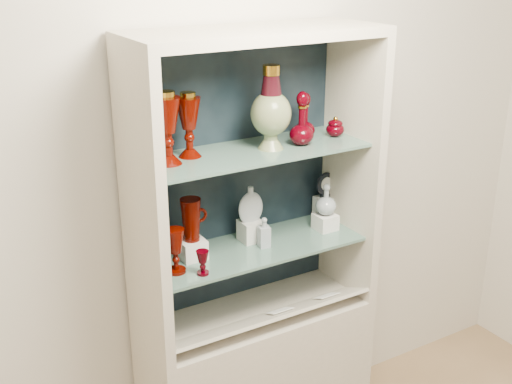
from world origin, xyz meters
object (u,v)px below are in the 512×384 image
ruby_pitcher (191,220)px  clear_round_decanter (326,200)px  cobalt_goblet (159,259)px  flat_flask (251,203)px  lidded_bowl (335,126)px  pedestal_lamp_left (167,128)px  ruby_decanter_b (302,117)px  pedestal_lamp_right (189,125)px  enamel_urn (271,108)px  ruby_goblet_tall (176,251)px  ruby_goblet_small (203,263)px  clear_square_bottle (264,232)px  ruby_decanter_a (305,113)px  cameo_medallion (325,185)px

ruby_pitcher → clear_round_decanter: size_ratio=1.29×
cobalt_goblet → flat_flask: (0.46, 0.11, 0.09)m
lidded_bowl → pedestal_lamp_left: bearing=179.0°
pedestal_lamp_left → ruby_decanter_b: bearing=-4.6°
pedestal_lamp_right → enamel_urn: enamel_urn is taller
ruby_goblet_tall → pedestal_lamp_right: bearing=38.7°
lidded_bowl → clear_round_decanter: (-0.03, -0.00, -0.33)m
ruby_goblet_small → clear_square_bottle: size_ratio=0.75×
enamel_urn → ruby_pitcher: size_ratio=1.90×
ruby_goblet_small → clear_round_decanter: bearing=9.1°
ruby_goblet_small → lidded_bowl: bearing=8.9°
ruby_goblet_tall → ruby_pitcher: 0.15m
pedestal_lamp_left → flat_flask: size_ratio=1.71×
pedestal_lamp_right → cobalt_goblet: pedestal_lamp_right is taller
ruby_decanter_a → ruby_goblet_tall: ruby_decanter_a is taller
enamel_urn → cobalt_goblet: bearing=-176.2°
ruby_decanter_a → ruby_goblet_small: size_ratio=2.20×
ruby_goblet_small → enamel_urn: bearing=14.8°
ruby_goblet_small → pedestal_lamp_left: bearing=118.7°
cobalt_goblet → ruby_pitcher: (0.18, 0.08, 0.09)m
pedestal_lamp_right → clear_square_bottle: 0.56m
ruby_decanter_a → ruby_pitcher: 0.64m
cameo_medallion → clear_round_decanter: bearing=-133.0°
clear_round_decanter → cobalt_goblet: bearing=-176.9°
lidded_bowl → ruby_goblet_tall: (-0.76, -0.04, -0.37)m
lidded_bowl → flat_flask: (-0.37, 0.06, -0.29)m
enamel_urn → clear_square_bottle: 0.52m
enamel_urn → lidded_bowl: bearing=2.1°
clear_round_decanter → cameo_medallion: (0.07, 0.11, 0.02)m
cobalt_goblet → clear_round_decanter: 0.81m
lidded_bowl → ruby_goblet_small: bearing=-171.1°
cobalt_goblet → ruby_goblet_tall: size_ratio=0.88×
enamel_urn → ruby_goblet_small: (-0.36, -0.09, -0.54)m
enamel_urn → ruby_decanter_b: 0.14m
pedestal_lamp_left → ruby_goblet_small: 0.52m
pedestal_lamp_right → ruby_decanter_b: (0.45, -0.09, -0.01)m
pedestal_lamp_right → flat_flask: size_ratio=1.57×
ruby_pitcher → flat_flask: bearing=2.4°
pedestal_lamp_left → ruby_decanter_a: pedestal_lamp_left is taller
pedestal_lamp_left → cobalt_goblet: size_ratio=1.71×
pedestal_lamp_left → ruby_pitcher: pedestal_lamp_left is taller
cobalt_goblet → pedestal_lamp_right: bearing=28.0°
enamel_urn → clear_round_decanter: enamel_urn is taller
ruby_goblet_tall → ruby_decanter_a: bearing=7.0°
pedestal_lamp_left → enamel_urn: enamel_urn is taller
ruby_decanter_b → ruby_goblet_small: (-0.49, -0.07, -0.49)m
lidded_bowl → ruby_pitcher: bearing=176.7°
ruby_goblet_tall → cameo_medallion: size_ratio=1.46×
lidded_bowl → clear_square_bottle: size_ratio=0.67×
cameo_medallion → clear_square_bottle: bearing=-171.3°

